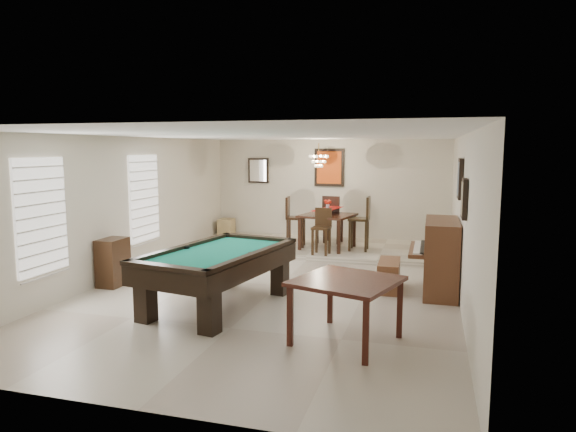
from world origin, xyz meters
The scene contains 26 objects.
ground_plane centered at (0.00, 0.00, -0.01)m, with size 6.00×9.00×0.02m, color beige.
wall_back centered at (0.00, 4.50, 1.30)m, with size 6.00×0.04×2.60m, color silver.
wall_front centered at (0.00, -4.50, 1.30)m, with size 6.00×0.04×2.60m, color silver.
wall_left centered at (-3.00, 0.00, 1.30)m, with size 0.04×9.00×2.60m, color silver.
wall_right centered at (3.00, 0.00, 1.30)m, with size 0.04×9.00×2.60m, color silver.
ceiling centered at (0.00, 0.00, 2.60)m, with size 6.00×9.00×0.04m, color white.
dining_step centered at (0.00, 3.25, 0.06)m, with size 6.00×2.50×0.12m, color beige.
window_left_front centered at (-2.97, -2.20, 1.40)m, with size 0.06×1.00×1.70m, color white.
window_left_rear centered at (-2.97, 0.60, 1.40)m, with size 0.06×1.00×1.70m, color white.
pool_table centered at (-0.52, -1.41, 0.42)m, with size 1.38×2.54×0.85m, color black, non-canonical shape.
square_table centered at (1.56, -2.29, 0.40)m, with size 1.15×1.15×0.79m, color black, non-canonical shape.
upright_piano centered at (2.57, 0.31, 0.61)m, with size 0.82×1.46×1.21m, color brown, non-canonical shape.
piano_bench centered at (1.88, 0.26, 0.25)m, with size 0.35×0.89×0.49m, color brown.
apothecary_chest centered at (-2.78, -0.79, 0.41)m, with size 0.37×0.55×0.83m, color black.
dining_table centered at (0.27, 2.95, 0.57)m, with size 1.09×1.09×0.90m, color black, non-canonical shape.
flower_vase centered at (0.27, 2.95, 1.13)m, with size 0.13×0.13×0.22m, color red, non-canonical shape.
dining_chair_south centered at (0.28, 2.23, 0.61)m, with size 0.37×0.37×0.99m, color black, non-canonical shape.
dining_chair_north centered at (0.26, 3.69, 0.69)m, with size 0.42×0.42×1.14m, color black, non-canonical shape.
dining_chair_west centered at (-0.47, 2.95, 0.70)m, with size 0.43×0.43×1.15m, color black, non-canonical shape.
dining_chair_east centered at (0.99, 2.91, 0.72)m, with size 0.45×0.45×1.21m, color black, non-canonical shape.
corner_bench centered at (-2.70, 4.14, 0.32)m, with size 0.36×0.45×0.41m, color tan.
chandelier centered at (0.00, 3.20, 2.20)m, with size 0.44×0.44×0.60m, color #FFE5B2, non-canonical shape.
back_painting centered at (0.00, 4.46, 1.90)m, with size 0.75×0.06×0.95m, color #D84C14.
back_mirror centered at (-1.90, 4.46, 1.80)m, with size 0.55×0.06×0.65m, color white.
right_picture_upper centered at (2.96, 0.30, 1.90)m, with size 0.06×0.55×0.65m, color slate.
right_picture_lower centered at (2.96, -1.00, 1.70)m, with size 0.06×0.45×0.55m, color gray.
Camera 1 is at (2.53, -8.38, 2.38)m, focal length 32.00 mm.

